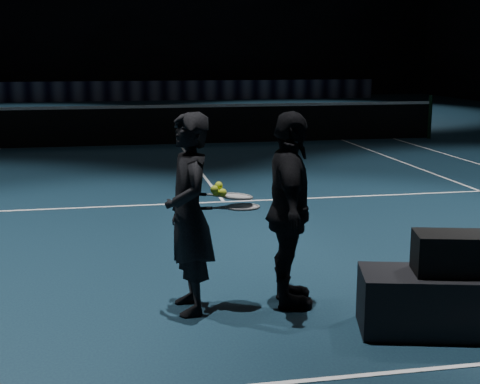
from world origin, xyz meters
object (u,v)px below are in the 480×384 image
(player_a, at_px, (189,214))
(racket_upper, at_px, (236,196))
(tennis_balls, at_px, (219,190))
(player_b, at_px, (289,210))
(racket_lower, at_px, (243,207))
(player_bench, at_px, (463,303))
(racket_bag, at_px, (467,254))

(player_a, height_order, racket_upper, player_a)
(racket_upper, distance_m, tennis_balls, 0.16)
(racket_upper, relative_size, tennis_balls, 5.67)
(player_b, relative_size, racket_lower, 2.46)
(player_bench, height_order, racket_upper, racket_upper)
(player_b, bearing_deg, tennis_balls, 97.45)
(racket_lower, bearing_deg, racket_upper, 141.34)
(racket_bag, xyz_separation_m, racket_lower, (-1.59, 0.83, 0.25))
(tennis_balls, bearing_deg, player_bench, -25.41)
(player_b, bearing_deg, racket_bag, -114.73)
(racket_bag, distance_m, player_a, 2.21)
(player_a, relative_size, racket_upper, 2.46)
(player_a, xyz_separation_m, tennis_balls, (0.26, -0.00, 0.19))
(player_bench, bearing_deg, racket_upper, 165.97)
(racket_bag, bearing_deg, tennis_balls, 168.74)
(racket_lower, xyz_separation_m, tennis_balls, (-0.19, 0.01, 0.15))
(player_bench, relative_size, tennis_balls, 13.23)
(player_a, bearing_deg, player_bench, 61.35)
(racket_bag, relative_size, player_a, 0.47)
(player_a, xyz_separation_m, player_b, (0.85, -0.03, 0.00))
(player_a, bearing_deg, racket_bag, 61.35)
(player_bench, bearing_deg, player_a, 171.50)
(player_bench, distance_m, player_b, 1.56)
(racket_upper, bearing_deg, player_b, -9.08)
(racket_bag, height_order, player_b, player_b)
(racket_lower, bearing_deg, player_a, 180.00)
(racket_upper, bearing_deg, player_a, -178.29)
(player_b, height_order, tennis_balls, player_b)
(racket_lower, relative_size, tennis_balls, 5.67)
(player_bench, relative_size, racket_upper, 2.33)
(player_b, xyz_separation_m, racket_lower, (-0.40, 0.01, 0.04))
(player_a, distance_m, tennis_balls, 0.32)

